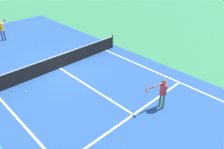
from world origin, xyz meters
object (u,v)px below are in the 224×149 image
object	(u,v)px
net	(59,62)
player_near	(163,91)
tennis_ball_mid_court	(111,99)
player_far	(1,28)
tennis_ball_near_net	(26,92)

from	to	relation	value
net	player_near	bearing A→B (deg)	-78.63
tennis_ball_mid_court	player_near	bearing A→B (deg)	-58.90
player_far	net	bearing A→B (deg)	-85.14
net	tennis_ball_near_net	world-z (taller)	net
player_far	tennis_ball_near_net	world-z (taller)	player_far
player_far	tennis_ball_near_net	xyz separation A→B (m)	(-2.22, -8.60, -1.04)
tennis_ball_near_net	tennis_ball_mid_court	xyz separation A→B (m)	(2.94, -3.73, 0.00)
net	player_near	world-z (taller)	player_near
player_far	tennis_ball_mid_court	size ratio (longest dim) A/B	25.95
player_far	tennis_ball_near_net	size ratio (longest dim) A/B	25.95
player_near	player_far	size ratio (longest dim) A/B	0.93
net	tennis_ball_near_net	xyz separation A→B (m)	(-2.87, -1.04, -0.46)
player_near	tennis_ball_mid_court	distance (m)	2.73
tennis_ball_near_net	net	bearing A→B (deg)	19.87
net	tennis_ball_mid_court	world-z (taller)	net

